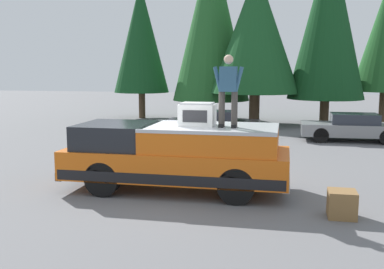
{
  "coord_description": "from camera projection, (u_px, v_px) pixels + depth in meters",
  "views": [
    {
      "loc": [
        -10.52,
        -2.84,
        3.03
      ],
      "look_at": [
        0.65,
        -0.51,
        1.35
      ],
      "focal_mm": 42.24,
      "sensor_mm": 36.0,
      "label": 1
    }
  ],
  "objects": [
    {
      "name": "conifer_center_left",
      "position": [
        256.0,
        32.0,
        23.82
      ],
      "size": [
        4.7,
        4.7,
        8.21
      ],
      "color": "#4C3826",
      "rests_on": "ground"
    },
    {
      "name": "conifer_center_right",
      "position": [
        212.0,
        20.0,
        25.97
      ],
      "size": [
        4.49,
        4.49,
        10.4
      ],
      "color": "#4C3826",
      "rests_on": "ground"
    },
    {
      "name": "ground_plane",
      "position": [
        167.0,
        191.0,
        11.21
      ],
      "size": [
        90.0,
        90.0,
        0.0
      ],
      "primitive_type": "plane",
      "color": "slate"
    },
    {
      "name": "person_on_truck_bed",
      "position": [
        228.0,
        89.0,
        10.52
      ],
      "size": [
        0.29,
        0.72,
        1.69
      ],
      "color": "#423D38",
      "rests_on": "pickup_truck"
    },
    {
      "name": "compressor_unit",
      "position": [
        197.0,
        114.0,
        10.91
      ],
      "size": [
        0.65,
        0.84,
        0.56
      ],
      "color": "white",
      "rests_on": "pickup_truck"
    },
    {
      "name": "parked_car_grey",
      "position": [
        352.0,
        127.0,
        18.87
      ],
      "size": [
        1.64,
        4.1,
        1.16
      ],
      "color": "gray",
      "rests_on": "ground"
    },
    {
      "name": "parked_car_black",
      "position": [
        213.0,
        124.0,
        20.1
      ],
      "size": [
        1.64,
        4.1,
        1.16
      ],
      "color": "black",
      "rests_on": "ground"
    },
    {
      "name": "conifer_right",
      "position": [
        141.0,
        38.0,
        27.08
      ],
      "size": [
        3.31,
        3.31,
        8.12
      ],
      "color": "#4C3826",
      "rests_on": "ground"
    },
    {
      "name": "conifer_left",
      "position": [
        328.0,
        18.0,
        23.58
      ],
      "size": [
        4.02,
        4.02,
        9.89
      ],
      "color": "#4C3826",
      "rests_on": "ground"
    },
    {
      "name": "wooden_crate",
      "position": [
        342.0,
        204.0,
        9.22
      ],
      "size": [
        0.56,
        0.56,
        0.56
      ],
      "primitive_type": "cube",
      "color": "olive",
      "rests_on": "ground"
    },
    {
      "name": "pickup_truck",
      "position": [
        176.0,
        156.0,
        11.18
      ],
      "size": [
        2.01,
        5.54,
        1.65
      ],
      "color": "orange",
      "rests_on": "ground"
    }
  ]
}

